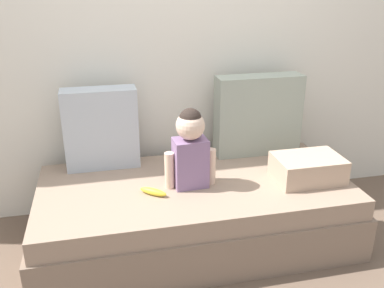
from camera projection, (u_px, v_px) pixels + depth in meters
ground_plane at (195, 238)px, 2.70m from camera, size 12.00×12.00×0.00m
back_wall at (175, 21)px, 2.75m from camera, size 5.11×0.10×2.57m
couch at (195, 211)px, 2.62m from camera, size 1.91×0.92×0.40m
throw_pillow_left at (101, 129)px, 2.67m from camera, size 0.46×0.16×0.52m
throw_pillow_right at (258, 115)px, 2.87m from camera, size 0.59×0.16×0.55m
toddler at (190, 147)px, 2.42m from camera, size 0.31×0.17×0.48m
banana at (153, 192)px, 2.39m from camera, size 0.16×0.14×0.04m
folded_blanket at (308, 168)px, 2.55m from camera, size 0.40×0.28×0.15m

